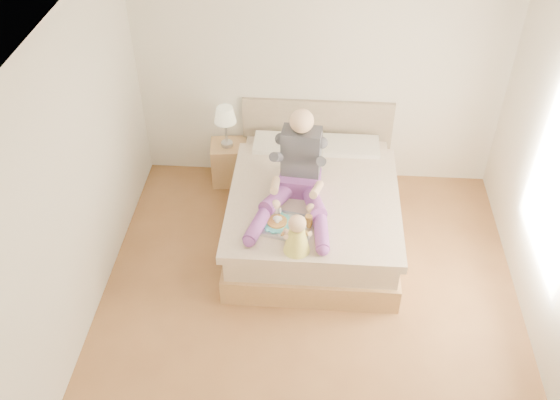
# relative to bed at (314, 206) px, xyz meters

# --- Properties ---
(room) EXTENTS (4.02, 4.22, 2.71)m
(room) POSITION_rel_bed_xyz_m (0.08, -1.08, 1.19)
(room) COLOR brown
(room) RESTS_ON ground
(bed) EXTENTS (1.70, 2.18, 1.00)m
(bed) POSITION_rel_bed_xyz_m (0.00, 0.00, 0.00)
(bed) COLOR #A8804E
(bed) RESTS_ON ground
(nightstand) EXTENTS (0.45, 0.41, 0.50)m
(nightstand) POSITION_rel_bed_xyz_m (-1.00, 0.80, -0.07)
(nightstand) COLOR #A8804E
(nightstand) RESTS_ON ground
(lamp) EXTENTS (0.24, 0.24, 0.49)m
(lamp) POSITION_rel_bed_xyz_m (-1.02, 0.78, 0.56)
(lamp) COLOR #B0B1B7
(lamp) RESTS_ON nightstand
(adult) EXTENTS (0.80, 1.16, 0.94)m
(adult) POSITION_rel_bed_xyz_m (-0.16, -0.24, 0.57)
(adult) COLOR #76378A
(adult) RESTS_ON bed
(tray) EXTENTS (0.55, 0.47, 0.14)m
(tray) POSITION_rel_bed_xyz_m (-0.24, -0.66, 0.32)
(tray) COLOR #B0B1B7
(tray) RESTS_ON bed
(baby) EXTENTS (0.27, 0.36, 0.40)m
(baby) POSITION_rel_bed_xyz_m (-0.14, -0.96, 0.46)
(baby) COLOR #F5EF4D
(baby) RESTS_ON bed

